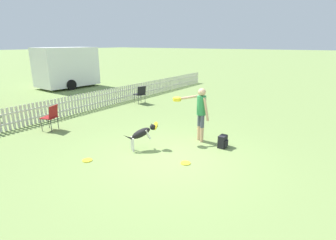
# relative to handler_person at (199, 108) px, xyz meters

# --- Properties ---
(ground_plane) EXTENTS (240.00, 240.00, 0.00)m
(ground_plane) POSITION_rel_handler_person_xyz_m (-1.53, 0.04, -1.08)
(ground_plane) COLOR olive
(handler_person) EXTENTS (0.78, 1.04, 1.70)m
(handler_person) POSITION_rel_handler_person_xyz_m (0.00, 0.00, 0.00)
(handler_person) COLOR tan
(handler_person) RESTS_ON ground_plane
(leaping_dog) EXTENTS (0.95, 0.71, 0.80)m
(leaping_dog) POSITION_rel_handler_person_xyz_m (-1.53, 1.01, -0.57)
(leaping_dog) COLOR black
(leaping_dog) RESTS_ON ground_plane
(frisbee_near_handler) EXTENTS (0.26, 0.26, 0.02)m
(frisbee_near_handler) POSITION_rel_handler_person_xyz_m (-1.64, -0.52, -1.07)
(frisbee_near_handler) COLOR yellow
(frisbee_near_handler) RESTS_ON ground_plane
(frisbee_near_dog) EXTENTS (0.26, 0.26, 0.02)m
(frisbee_near_dog) POSITION_rel_handler_person_xyz_m (1.11, 0.51, -1.07)
(frisbee_near_dog) COLOR yellow
(frisbee_near_dog) RESTS_ON ground_plane
(frisbee_midfield) EXTENTS (0.26, 0.26, 0.02)m
(frisbee_midfield) POSITION_rel_handler_person_xyz_m (-3.00, 1.72, -1.07)
(frisbee_midfield) COLOR yellow
(frisbee_midfield) RESTS_ON ground_plane
(backpack_on_grass) EXTENTS (0.30, 0.23, 0.38)m
(backpack_on_grass) POSITION_rel_handler_person_xyz_m (-0.07, -0.87, -0.89)
(backpack_on_grass) COLOR black
(backpack_on_grass) RESTS_ON ground_plane
(picket_fence) EXTENTS (25.26, 0.04, 0.83)m
(picket_fence) POSITION_rel_handler_person_xyz_m (-1.53, 6.07, -0.66)
(picket_fence) COLOR beige
(picket_fence) RESTS_ON ground_plane
(folding_chair_center) EXTENTS (0.61, 0.62, 0.91)m
(folding_chair_center) POSITION_rel_handler_person_xyz_m (3.02, 5.01, -0.53)
(folding_chair_center) COLOR #333338
(folding_chair_center) RESTS_ON ground_plane
(folding_chair_green_right) EXTENTS (0.60, 0.61, 0.92)m
(folding_chair_green_right) POSITION_rel_handler_person_xyz_m (-2.05, 4.81, -0.53)
(folding_chair_green_right) COLOR #333338
(folding_chair_green_right) RESTS_ON ground_plane
(equipment_trailer) EXTENTS (4.67, 2.44, 2.72)m
(equipment_trailer) POSITION_rel_handler_person_xyz_m (3.99, 12.47, 0.34)
(equipment_trailer) COLOR white
(equipment_trailer) RESTS_ON ground_plane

